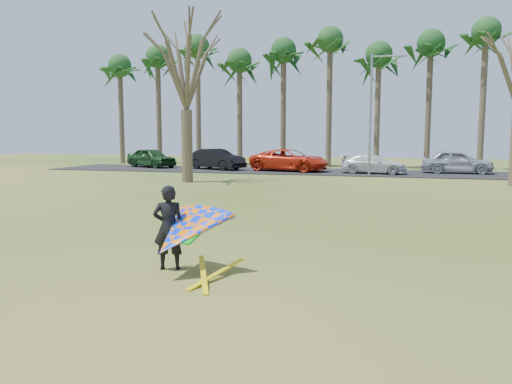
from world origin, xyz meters
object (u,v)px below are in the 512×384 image
(streetlight, at_px, (373,109))
(car_4, at_px, (457,162))
(car_2, at_px, (290,160))
(bare_tree_left, at_px, (186,62))
(car_1, at_px, (216,159))
(car_3, at_px, (373,164))
(kite_flyer, at_px, (182,232))
(car_0, at_px, (151,158))

(streetlight, xyz_separation_m, car_4, (5.66, 3.85, -3.59))
(car_2, bearing_deg, bare_tree_left, 168.97)
(car_1, distance_m, car_4, 17.77)
(car_3, relative_size, car_4, 0.94)
(car_1, bearing_deg, car_4, -64.16)
(car_4, height_order, kite_flyer, kite_flyer)
(car_1, xyz_separation_m, car_3, (12.09, -0.82, -0.15))
(car_2, bearing_deg, streetlight, -102.08)
(car_4, bearing_deg, kite_flyer, 167.00)
(car_0, height_order, car_3, car_0)
(car_1, bearing_deg, car_2, -68.95)
(streetlight, bearing_deg, car_1, 166.80)
(car_1, bearing_deg, car_0, 104.60)
(car_2, relative_size, car_4, 1.23)
(streetlight, distance_m, car_4, 7.73)
(car_4, xyz_separation_m, kite_flyer, (-7.90, -28.80, -0.03))
(car_3, xyz_separation_m, car_4, (5.65, 1.84, 0.16))
(car_1, bearing_deg, kite_flyer, -137.95)
(car_0, bearing_deg, car_1, -75.86)
(car_4, bearing_deg, car_1, 95.63)
(streetlight, xyz_separation_m, car_2, (-6.17, 2.68, -3.59))
(bare_tree_left, bearing_deg, car_1, 101.05)
(bare_tree_left, xyz_separation_m, car_4, (15.82, 10.85, -6.04))
(streetlight, height_order, car_4, streetlight)
(car_3, bearing_deg, streetlight, -173.59)
(streetlight, height_order, car_0, streetlight)
(car_1, relative_size, car_4, 1.02)
(bare_tree_left, bearing_deg, car_3, 41.55)
(streetlight, distance_m, car_2, 7.62)
(bare_tree_left, height_order, car_3, bare_tree_left)
(car_0, distance_m, car_1, 6.20)
(car_0, height_order, car_4, car_4)
(bare_tree_left, bearing_deg, car_4, 34.45)
(streetlight, relative_size, car_4, 1.66)
(streetlight, height_order, car_2, streetlight)
(streetlight, bearing_deg, bare_tree_left, -145.43)
(car_2, xyz_separation_m, kite_flyer, (3.92, -27.63, -0.03))
(streetlight, bearing_deg, kite_flyer, -95.14)
(car_3, bearing_deg, car_0, 91.42)
(car_0, distance_m, car_3, 18.31)
(bare_tree_left, xyz_separation_m, car_1, (-1.92, 9.83, -6.05))
(kite_flyer, bearing_deg, car_2, 98.08)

